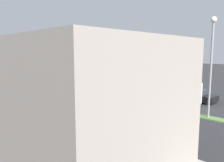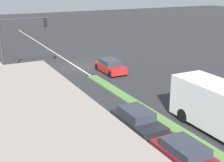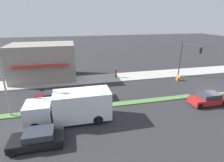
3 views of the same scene
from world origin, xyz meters
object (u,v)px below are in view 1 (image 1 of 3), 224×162
Objects in this scene: pedestrian at (19,98)px; hatchback_red at (73,82)px; traffic_signal_main at (7,60)px; warning_aframe_sign at (17,88)px; sedan_dark at (110,98)px; sedan_maroon at (149,106)px; delivery_truck at (158,87)px; suv_black at (195,95)px; street_lamp at (212,55)px.

hatchback_red is (-11.07, -7.66, -0.34)m from pedestrian.
traffic_signal_main is 3.79m from warning_aframe_sign.
sedan_dark is 1.00× the size of sedan_maroon.
sedan_dark is (-3.35, 13.49, 0.23)m from warning_aframe_sign.
sedan_maroon is (4.40, 2.09, -0.84)m from delivery_truck.
delivery_truck is 4.94m from sedan_maroon.
sedan_maroon is at bearing 100.58° from warning_aframe_sign.
delivery_truck is 5.07m from sedan_dark.
delivery_truck reaches higher than hatchback_red.
delivery_truck is 1.89× the size of sedan_maroon.
suv_black is (-7.20, 5.07, -0.06)m from sedan_dark.
delivery_truck reaches higher than pedestrian.
sedan_dark is (4.40, -2.38, -0.81)m from delivery_truck.
street_lamp reaches higher than pedestrian.
street_lamp is 7.28m from suv_black.
delivery_truck is 1.94× the size of suv_black.
hatchback_red is at bearing -145.31° from pedestrian.
warning_aframe_sign is 18.26m from sedan_maroon.
traffic_signal_main is 1.45× the size of suv_black.
traffic_signal_main reaches higher than delivery_truck.
delivery_truck is (-11.07, 6.93, 0.49)m from pedestrian.
traffic_signal_main reaches higher than sedan_maroon.
sedan_maroon is at bearing 75.22° from hatchback_red.
street_lamp reaches higher than delivery_truck.
suv_black is at bearing 99.20° from hatchback_red.
pedestrian is 8.08m from sedan_dark.
traffic_signal_main reaches higher than sedan_dark.
hatchback_red reaches higher than warning_aframe_sign.
hatchback_red is at bearing -90.00° from delivery_truck.
hatchback_red is (-4.40, -12.21, -0.03)m from sedan_dark.
sedan_dark is 1.02× the size of suv_black.
street_lamp is at bearing 119.75° from sedan_maroon.
delivery_truck is at bearing 151.59° from sedan_dark.
pedestrian is 11.22m from sedan_maroon.
delivery_truck reaches higher than sedan_maroon.
street_lamp is at bearing 124.59° from pedestrian.
street_lamp reaches higher than hatchback_red.
hatchback_red is (-4.40, -16.68, 0.01)m from sedan_maroon.
sedan_maroon is (2.20, -3.85, -4.15)m from street_lamp.
sedan_dark is at bearing -75.18° from street_lamp.
pedestrian reaches higher than sedan_dark.
sedan_maroon is (-3.35, 17.95, 0.20)m from warning_aframe_sign.
traffic_signal_main is at bearing -104.88° from pedestrian.
delivery_truck is (-2.20, -5.93, -3.31)m from street_lamp.
pedestrian is 9.55m from warning_aframe_sign.
traffic_signal_main is at bearing -60.87° from suv_black.
street_lamp is 1.86× the size of sedan_dark.
warning_aframe_sign is at bearing -76.04° from sedan_dark.
suv_black is at bearing 119.62° from warning_aframe_sign.
suv_black is at bearing 119.13° from traffic_signal_main.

